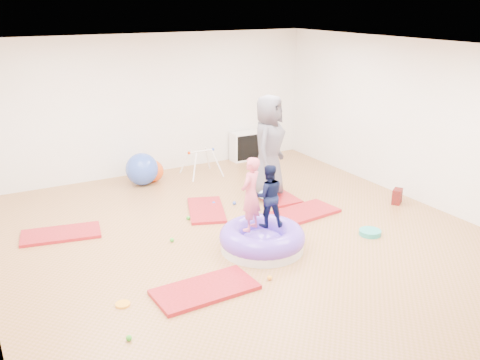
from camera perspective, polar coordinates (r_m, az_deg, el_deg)
room at (r=7.45m, az=1.12°, el=2.99°), size 7.01×8.01×2.81m
gym_mat_front_left at (r=6.74m, az=-3.75°, el=-11.58°), size 1.29×0.68×0.05m
gym_mat_mid_left at (r=8.63m, az=-18.55°, el=-5.48°), size 1.25×0.79×0.05m
gym_mat_center_back at (r=9.11m, az=-3.62°, el=-3.20°), size 0.94×1.28×0.05m
gym_mat_right at (r=9.01m, az=6.57°, el=-3.53°), size 1.32×0.76×0.05m
gym_mat_rear_right at (r=9.79m, az=3.59°, el=-1.61°), size 0.61×1.16×0.05m
inflatable_cushion at (r=7.72m, az=2.37°, el=-6.35°), size 1.24×1.24×0.39m
child_pink at (r=7.43m, az=1.15°, el=-1.16°), size 0.47×0.42×1.07m
child_navy at (r=7.59m, az=3.03°, el=-1.34°), size 0.54×0.48×0.92m
adult_caregiver at (r=9.48m, az=3.08°, el=3.65°), size 1.05×1.02×1.82m
infant at (r=9.47m, az=2.99°, el=-1.51°), size 0.34×0.35×0.20m
ball_pit_balls at (r=7.94m, az=-3.25°, el=-6.57°), size 2.91×3.15×0.07m
exercise_ball_blue at (r=10.47m, az=-10.42°, el=1.15°), size 0.62×0.62×0.62m
exercise_ball_orange at (r=10.64m, az=-9.29°, el=0.95°), size 0.43×0.43×0.43m
infant_play_gym at (r=10.80m, az=-4.15°, el=2.25°), size 0.71×0.67×0.54m
cube_shelf at (r=11.90m, az=0.56°, el=3.64°), size 0.64×0.32×0.64m
balance_disc at (r=8.45m, az=13.70°, el=-5.46°), size 0.33×0.33×0.07m
backpack at (r=9.80m, az=16.42°, el=-1.68°), size 0.27×0.24×0.26m
yellow_toy at (r=6.61m, az=-12.39°, el=-12.82°), size 0.18×0.18×0.03m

